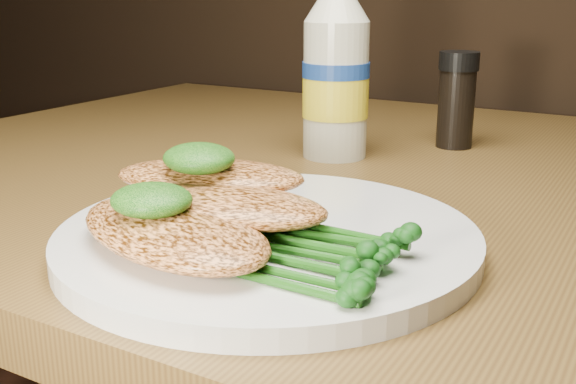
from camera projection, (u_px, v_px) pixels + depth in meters
The scene contains 9 objects.
plate at pixel (268, 238), 0.48m from camera, with size 0.29×0.29×0.02m, color silver.
chicken_front at pixel (173, 231), 0.43m from camera, with size 0.16×0.09×0.03m, color #ED8F4B.
chicken_mid at pixel (221, 205), 0.46m from camera, with size 0.15×0.07×0.02m, color #ED8F4B.
chicken_back at pixel (210, 177), 0.50m from camera, with size 0.14×0.07×0.02m, color #ED8F4B.
pesto_front at pixel (152, 200), 0.43m from camera, with size 0.05×0.05×0.02m, color #083508.
pesto_back at pixel (199, 158), 0.48m from camera, with size 0.05×0.05×0.02m, color #083508.
broccolini_bundle at pixel (301, 245), 0.42m from camera, with size 0.14×0.11×0.02m, color #184E11, non-canonical shape.
mayo_bottle at pixel (336, 63), 0.71m from camera, with size 0.07×0.07×0.20m, color beige, non-canonical shape.
pepper_grinder at pixel (456, 100), 0.77m from camera, with size 0.04×0.04×0.11m, color black, non-canonical shape.
Camera 1 is at (0.21, 0.42, 0.93)m, focal length 43.19 mm.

